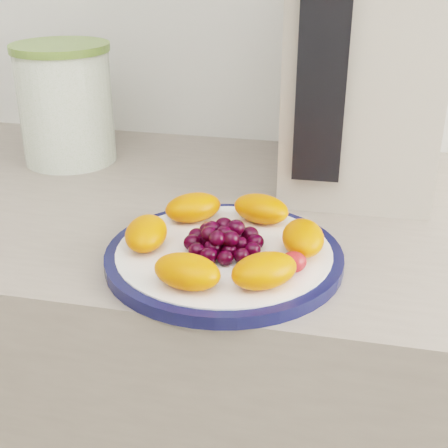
# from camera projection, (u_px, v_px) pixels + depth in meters

# --- Properties ---
(counter) EXTENTS (3.50, 0.60, 0.90)m
(counter) POSITION_uv_depth(u_px,v_px,m) (227.00, 438.00, 1.09)
(counter) COLOR gray
(counter) RESTS_ON floor
(plate_rim) EXTENTS (0.28, 0.28, 0.01)m
(plate_rim) POSITION_uv_depth(u_px,v_px,m) (224.00, 257.00, 0.73)
(plate_rim) COLOR #0F133B
(plate_rim) RESTS_ON counter
(plate_face) EXTENTS (0.25, 0.25, 0.02)m
(plate_face) POSITION_uv_depth(u_px,v_px,m) (224.00, 256.00, 0.73)
(plate_face) COLOR white
(plate_face) RESTS_ON counter
(canister) EXTENTS (0.17, 0.17, 0.18)m
(canister) POSITION_uv_depth(u_px,v_px,m) (66.00, 108.00, 1.02)
(canister) COLOR #426819
(canister) RESTS_ON counter
(canister_lid) EXTENTS (0.18, 0.18, 0.01)m
(canister_lid) POSITION_uv_depth(u_px,v_px,m) (60.00, 47.00, 0.98)
(canister_lid) COLOR olive
(canister_lid) RESTS_ON canister
(appliance_body) EXTENTS (0.22, 0.30, 0.36)m
(appliance_body) POSITION_uv_depth(u_px,v_px,m) (363.00, 61.00, 0.91)
(appliance_body) COLOR #B4A99A
(appliance_body) RESTS_ON counter
(appliance_panel) EXTENTS (0.06, 0.02, 0.27)m
(appliance_panel) POSITION_uv_depth(u_px,v_px,m) (322.00, 77.00, 0.78)
(appliance_panel) COLOR black
(appliance_panel) RESTS_ON appliance_body
(fruit_plate) EXTENTS (0.24, 0.24, 0.04)m
(fruit_plate) POSITION_uv_depth(u_px,v_px,m) (227.00, 238.00, 0.72)
(fruit_plate) COLOR #FF5504
(fruit_plate) RESTS_ON plate_face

